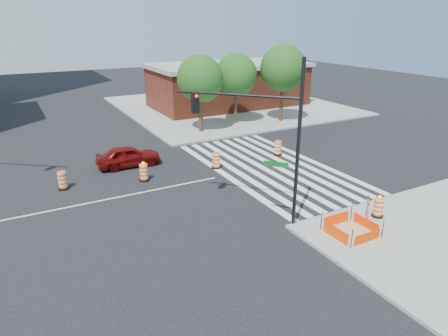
% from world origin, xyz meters
% --- Properties ---
extents(ground, '(120.00, 120.00, 0.00)m').
position_xyz_m(ground, '(0.00, 0.00, 0.00)').
color(ground, black).
rests_on(ground, ground).
extents(sidewalk_ne, '(22.00, 22.00, 0.15)m').
position_xyz_m(sidewalk_ne, '(18.00, 18.00, 0.07)').
color(sidewalk_ne, gray).
rests_on(sidewalk_ne, ground).
extents(crosswalk_east, '(6.75, 13.50, 0.01)m').
position_xyz_m(crosswalk_east, '(10.95, 0.00, 0.01)').
color(crosswalk_east, silver).
rests_on(crosswalk_east, ground).
extents(lane_centerline, '(14.00, 0.12, 0.01)m').
position_xyz_m(lane_centerline, '(0.00, 0.00, 0.01)').
color(lane_centerline, silver).
rests_on(lane_centerline, ground).
extents(excavation_pit, '(2.20, 2.20, 0.90)m').
position_xyz_m(excavation_pit, '(9.00, -9.00, 0.22)').
color(excavation_pit, tan).
rests_on(excavation_pit, ground).
extents(brick_storefront, '(16.50, 8.50, 4.60)m').
position_xyz_m(brick_storefront, '(18.00, 18.00, 2.32)').
color(brick_storefront, brown).
rests_on(brick_storefront, ground).
extents(red_coupe, '(4.07, 1.75, 1.37)m').
position_xyz_m(red_coupe, '(3.07, 4.48, 0.68)').
color(red_coupe, '#5F0908').
rests_on(red_coupe, ground).
extents(signal_pole_se, '(3.89, 4.18, 7.39)m').
position_xyz_m(signal_pole_se, '(6.38, -5.87, 4.54)').
color(signal_pole_se, black).
rests_on(signal_pole_se, ground).
extents(pit_drum, '(0.55, 0.55, 1.09)m').
position_xyz_m(pit_drum, '(11.35, -8.38, 0.60)').
color(pit_drum, black).
rests_on(pit_drum, ground).
extents(barricade, '(0.65, 0.65, 1.03)m').
position_xyz_m(barricade, '(10.70, -8.31, 0.72)').
color(barricade, '#FF5805').
rests_on(barricade, ground).
extents(tree_north_c, '(3.75, 3.73, 6.34)m').
position_xyz_m(tree_north_c, '(10.74, 9.64, 4.25)').
color(tree_north_c, '#382314').
rests_on(tree_north_c, ground).
extents(tree_north_d, '(3.67, 3.67, 6.24)m').
position_xyz_m(tree_north_d, '(14.69, 10.71, 4.19)').
color(tree_north_d, '#382314').
rests_on(tree_north_d, ground).
extents(tree_north_e, '(4.07, 4.07, 6.91)m').
position_xyz_m(tree_north_e, '(18.75, 9.42, 4.64)').
color(tree_north_e, '#382314').
rests_on(tree_north_e, ground).
extents(median_drum_2, '(0.60, 0.60, 1.02)m').
position_xyz_m(median_drum_2, '(-1.20, 2.58, 0.48)').
color(median_drum_2, black).
rests_on(median_drum_2, ground).
extents(median_drum_3, '(0.60, 0.60, 1.18)m').
position_xyz_m(median_drum_3, '(3.16, 1.61, 0.49)').
color(median_drum_3, black).
rests_on(median_drum_3, ground).
extents(median_drum_4, '(0.60, 0.60, 1.02)m').
position_xyz_m(median_drum_4, '(7.86, 1.45, 0.48)').
color(median_drum_4, black).
rests_on(median_drum_4, ground).
extents(median_drum_5, '(0.60, 0.60, 1.02)m').
position_xyz_m(median_drum_5, '(12.87, 1.73, 0.48)').
color(median_drum_5, black).
rests_on(median_drum_5, ground).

